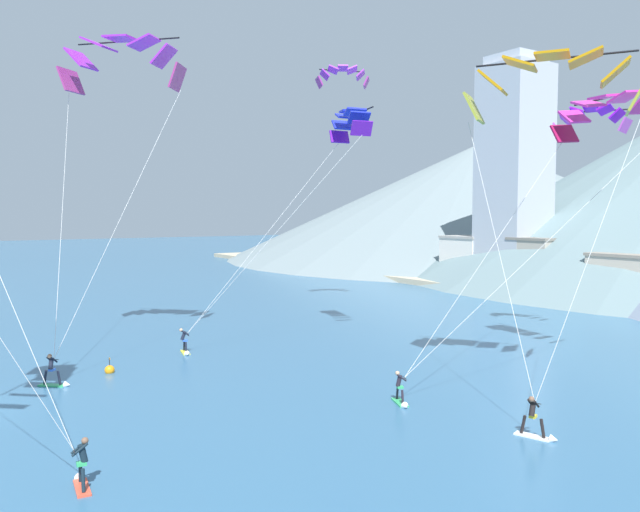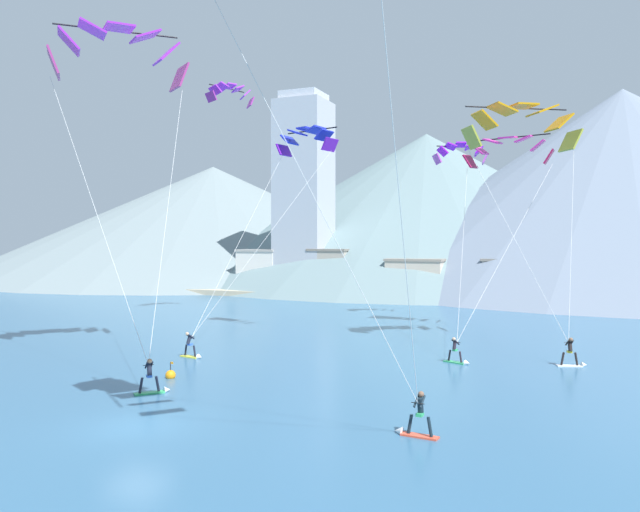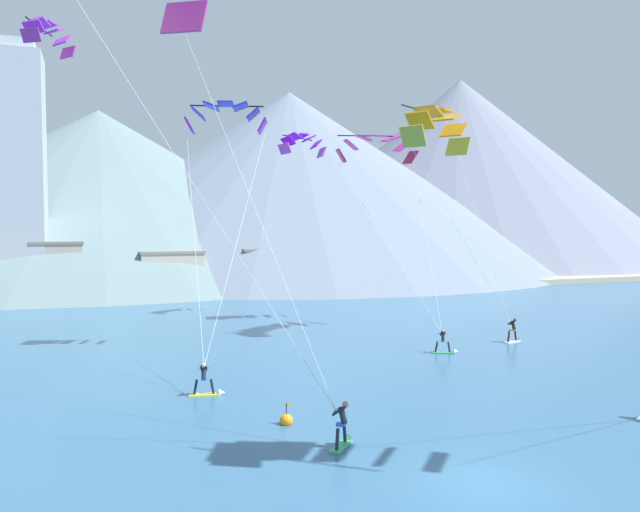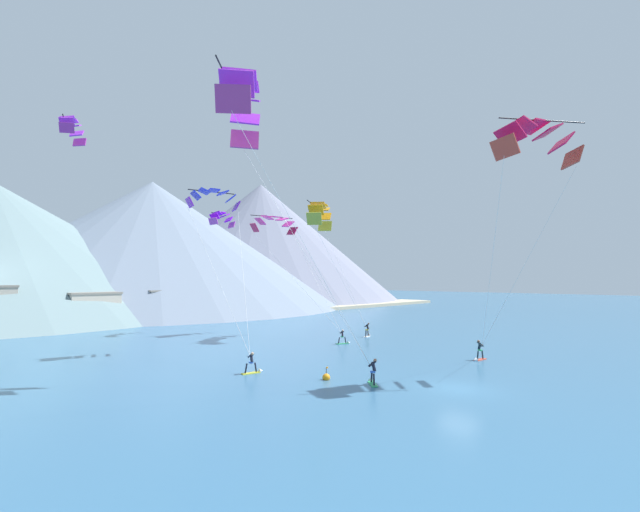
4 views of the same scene
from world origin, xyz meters
The scene contains 20 objects.
ground_plane centered at (0.00, 0.00, 0.00)m, with size 400.00×400.00×0.00m, color #336084.
kitesurfer_near_lead centered at (-2.84, 4.74, 0.57)m, with size 1.46×1.56×1.83m.
kitesurfer_near_trail centered at (9.64, 17.89, 0.45)m, with size 1.76×1.04×1.66m.
kitesurfer_mid_center centered at (16.10, 19.54, 0.58)m, with size 1.78×0.93×1.83m.
kitesurfer_far_right centered at (-6.38, 13.29, 0.50)m, with size 1.79×0.76×1.72m.
parafoil_kite_near_trail centered at (11.11, 31.56, 14.82)m, with size 7.07×14.87×14.59m.
parafoil_kite_mid_center centered at (12.72, 24.49, 15.58)m, with size 7.81×7.78×15.34m.
parafoil_kite_far_right centered at (-3.21, 24.15, 15.34)m, with size 6.11×12.12×14.88m.
parafoil_kite_distant_high_outer centered at (-14.19, 31.38, 21.49)m, with size 3.41×4.67×2.00m.
parafoil_kite_distant_low_drift centered at (6.39, 37.30, 15.61)m, with size 4.92×3.47×2.04m.
race_marker_buoy centered at (-4.11, 7.87, 0.16)m, with size 0.56×0.56×1.02m.
shoreline_strip centered at (0.00, 57.09, 0.35)m, with size 180.00×10.00×0.70m, color #BCAD8E.
shore_building_harbour_front centered at (23.21, 61.95, 2.69)m, with size 10.10×4.47×5.36m.
shore_building_promenade_mid centered at (10.12, 59.79, 2.63)m, with size 9.26×6.40×5.24m.
shore_building_quay_east centered at (-15.31, 61.01, 3.15)m, with size 5.62×5.85×6.29m.
shore_building_old_town centered at (-2.84, 59.05, 2.57)m, with size 7.40×5.53×5.11m.
highrise_tower centered at (-19.98, 61.68, 14.03)m, with size 7.00×7.00×28.49m.
mountain_peak_central_summit centered at (23.06, 94.93, 16.29)m, with size 98.59×98.59×32.57m.
mountain_peak_east_shoulder centered at (-10.32, 97.36, 13.83)m, with size 96.67×96.67×27.67m.
mountain_peak_far_spur centered at (62.95, 100.03, 19.55)m, with size 91.95×91.95×39.09m.
Camera 3 is at (-11.48, -16.41, 8.28)m, focal length 35.00 mm.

